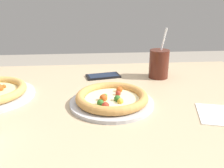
# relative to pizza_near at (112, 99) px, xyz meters

# --- Properties ---
(dining_table) EXTENTS (1.29, 0.94, 0.75)m
(dining_table) POSITION_rel_pizza_near_xyz_m (0.02, 0.05, -0.12)
(dining_table) COLOR tan
(dining_table) RESTS_ON ground
(pizza_near) EXTENTS (0.29, 0.29, 0.04)m
(pizza_near) POSITION_rel_pizza_near_xyz_m (0.00, 0.00, 0.00)
(pizza_near) COLOR #B7B7BC
(pizza_near) RESTS_ON dining_table
(drink_cup_colored) EXTENTS (0.09, 0.09, 0.22)m
(drink_cup_colored) POSITION_rel_pizza_near_xyz_m (0.23, 0.27, 0.04)
(drink_cup_colored) COLOR #4C1E14
(drink_cup_colored) RESTS_ON dining_table
(cell_phone) EXTENTS (0.16, 0.10, 0.01)m
(cell_phone) POSITION_rel_pizza_near_xyz_m (-0.01, 0.30, -0.02)
(cell_phone) COLOR black
(cell_phone) RESTS_ON dining_table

